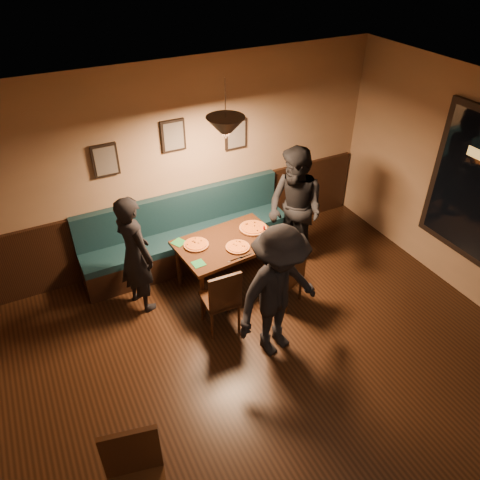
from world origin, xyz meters
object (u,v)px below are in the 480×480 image
Objects in this scene: booth_bench at (188,233)px; diner_front at (278,293)px; diner_right at (295,210)px; chair_near_left at (220,297)px; diner_left at (135,254)px; dining_table at (228,263)px; chair_near_right at (284,275)px; tabasco_bottle at (264,228)px; soda_glass at (275,236)px.

booth_bench is 1.80× the size of diner_front.
diner_right is at bearing 40.31° from diner_front.
chair_near_left is at bearing 113.64° from diner_front.
booth_bench is at bearing -77.76° from diner_left.
booth_bench is 2.03m from diner_front.
diner_right is at bearing -27.10° from booth_bench.
diner_left reaches higher than dining_table.
chair_near_left is at bearing -128.06° from dining_table.
chair_near_left reaches higher than chair_near_right.
chair_near_right is 0.54× the size of diner_left.
chair_near_right is (0.91, 0.03, -0.03)m from chair_near_left.
chair_near_left is 0.52× the size of diner_right.
chair_near_right is 0.49× the size of diner_right.
diner_right reaches higher than tabasco_bottle.
chair_near_right is at bearing -60.14° from booth_bench.
soda_glass reaches higher than tabasco_bottle.
tabasco_bottle is at bearing 93.51° from soda_glass.
diner_front is 1.15m from soda_glass.
booth_bench is 1.38m from chair_near_left.
chair_near_right is at bearing -94.17° from tabasco_bottle.
dining_table is 0.79× the size of diner_front.
diner_left is at bearing -147.91° from booth_bench.
diner_left reaches higher than chair_near_right.
diner_left is at bearing 166.42° from soda_glass.
chair_near_left is at bearing -95.95° from booth_bench.
chair_near_right is 0.90m from diner_front.
diner_front is at bearing -112.88° from tabasco_bottle.
booth_bench is 3.29× the size of chair_near_left.
chair_near_left is 0.84m from diner_front.
diner_right is at bearing -3.60° from dining_table.
booth_bench is at bearing 86.90° from diner_front.
diner_right is at bearing 27.89° from chair_near_left.
chair_near_left reaches higher than dining_table.
diner_right reaches higher than chair_near_right.
diner_left reaches higher than chair_near_left.
diner_left is 0.90× the size of diner_right.
soda_glass is (0.54, -0.27, 0.43)m from dining_table.
tabasco_bottle is at bearing -6.87° from dining_table.
diner_front is 14.99× the size of tabasco_bottle.
diner_front reaches higher than tabasco_bottle.
soda_glass is 0.25m from tabasco_bottle.
chair_near_right is 5.54× the size of soda_glass.
booth_bench is 1.31m from soda_glass.
soda_glass reaches higher than dining_table.
diner_right is 11.39× the size of soda_glass.
diner_left is at bearing -106.26° from diner_right.
chair_near_right is 0.51m from soda_glass.
diner_left reaches higher than soda_glass.
booth_bench reaches higher than tabasco_bottle.
soda_glass is at bearing -31.53° from dining_table.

